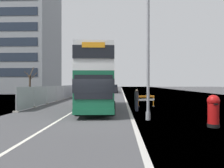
{
  "coord_description": "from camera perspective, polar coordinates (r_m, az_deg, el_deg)",
  "views": [
    {
      "loc": [
        1.69,
        -11.92,
        2.24
      ],
      "look_at": [
        1.07,
        4.41,
        2.2
      ],
      "focal_mm": 33.89,
      "sensor_mm": 36.0,
      "label": 1
    }
  ],
  "objects": [
    {
      "name": "ground",
      "position": [
        12.34,
        -3.09,
        -10.54
      ],
      "size": [
        140.0,
        280.0,
        0.1
      ],
      "color": "#424244"
    },
    {
      "name": "double_decker_bus",
      "position": [
        18.24,
        -4.18,
        1.26
      ],
      "size": [
        3.4,
        11.3,
        4.88
      ],
      "color": "#145638",
      "rests_on": "ground"
    },
    {
      "name": "lamppost_foreground",
      "position": [
        13.21,
        9.71,
        7.77
      ],
      "size": [
        0.29,
        0.7,
        8.45
      ],
      "color": "gray",
      "rests_on": "ground"
    },
    {
      "name": "red_pillar_postbox",
      "position": [
        12.04,
        25.67,
        -6.22
      ],
      "size": [
        0.62,
        0.62,
        1.66
      ],
      "color": "black",
      "rests_on": "ground"
    },
    {
      "name": "roadworks_barrier",
      "position": [
        20.53,
        9.13,
        -4.19
      ],
      "size": [
        1.72,
        0.82,
        1.11
      ],
      "color": "orange",
      "rests_on": "ground"
    },
    {
      "name": "construction_site_fence",
      "position": [
        27.42,
        -14.88,
        -2.56
      ],
      "size": [
        0.44,
        20.6,
        1.99
      ],
      "color": "#A8AAAD",
      "rests_on": "ground"
    },
    {
      "name": "car_oncoming_near",
      "position": [
        33.07,
        -7.72,
        -1.94
      ],
      "size": [
        1.91,
        4.19,
        2.21
      ],
      "color": "slate",
      "rests_on": "ground"
    },
    {
      "name": "car_receding_mid",
      "position": [
        40.59,
        -6.54,
        -1.51
      ],
      "size": [
        2.01,
        4.41,
        2.29
      ],
      "color": "navy",
      "rests_on": "ground"
    },
    {
      "name": "car_receding_far",
      "position": [
        50.1,
        0.53,
        -1.35
      ],
      "size": [
        1.97,
        4.45,
        1.99
      ],
      "color": "black",
      "rests_on": "ground"
    },
    {
      "name": "bare_tree_far_verge_near",
      "position": [
        38.44,
        -21.24,
        0.24
      ],
      "size": [
        2.06,
        2.07,
        5.1
      ],
      "color": "#4C3D2D",
      "rests_on": "ground"
    },
    {
      "name": "pedestrian_at_kerb",
      "position": [
        17.35,
        6.63,
        -4.3
      ],
      "size": [
        0.34,
        0.34,
        1.78
      ],
      "color": "#2D3342",
      "rests_on": "ground"
    }
  ]
}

